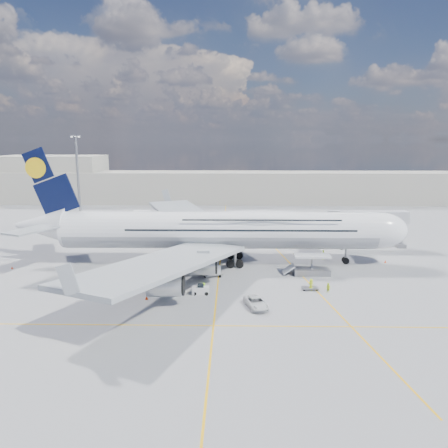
{
  "coord_description": "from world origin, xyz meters",
  "views": [
    {
      "loc": [
        2.43,
        -74.22,
        24.29
      ],
      "look_at": [
        0.85,
        8.0,
        8.34
      ],
      "focal_mm": 35.0,
      "sensor_mm": 36.0,
      "label": 1
    }
  ],
  "objects_px": {
    "dolly_row_c": "(117,292)",
    "cone_wing_right_outer": "(147,298)",
    "catering_truck_inner": "(201,236)",
    "crew_nose": "(323,255)",
    "dolly_row_a": "(155,289)",
    "crew_tug": "(204,288)",
    "dolly_nose_far": "(310,288)",
    "cone_wing_left_inner": "(178,245)",
    "cone_wing_left_outer": "(192,235)",
    "catering_truck_outer": "(145,218)",
    "dolly_nose_near": "(213,270)",
    "cargo_loader": "(311,268)",
    "light_mast": "(78,181)",
    "cone_nose": "(385,261)",
    "airliner": "(221,229)",
    "crew_van": "(311,284)",
    "baggage_tug": "(201,290)",
    "crew_loader": "(328,288)",
    "service_van": "(256,303)",
    "dolly_back": "(140,274)",
    "jet_bridge": "(356,220)",
    "cone_wing_right_inner": "(180,282)",
    "dolly_row_b": "(149,283)",
    "cone_tail": "(12,268)",
    "crew_wing": "(128,271)"
  },
  "relations": [
    {
      "from": "dolly_nose_far",
      "to": "crew_wing",
      "type": "bearing_deg",
      "value": 164.27
    },
    {
      "from": "crew_loader",
      "to": "cone_wing_right_inner",
      "type": "xyz_separation_m",
      "value": [
        -24.31,
        4.22,
        -0.56
      ]
    },
    {
      "from": "catering_truck_inner",
      "to": "cone_wing_left_inner",
      "type": "bearing_deg",
      "value": -173.24
    },
    {
      "from": "light_mast",
      "to": "dolly_row_c",
      "type": "height_order",
      "value": "light_mast"
    },
    {
      "from": "cargo_loader",
      "to": "cone_wing_left_outer",
      "type": "height_order",
      "value": "cargo_loader"
    },
    {
      "from": "dolly_back",
      "to": "dolly_nose_far",
      "type": "distance_m",
      "value": 30.29
    },
    {
      "from": "service_van",
      "to": "cone_wing_right_outer",
      "type": "relative_size",
      "value": 8.73
    },
    {
      "from": "cone_nose",
      "to": "dolly_nose_near",
      "type": "bearing_deg",
      "value": -164.33
    },
    {
      "from": "jet_bridge",
      "to": "crew_van",
      "type": "bearing_deg",
      "value": -118.4
    },
    {
      "from": "cone_wing_left_inner",
      "to": "crew_wing",
      "type": "bearing_deg",
      "value": -106.03
    },
    {
      "from": "catering_truck_inner",
      "to": "crew_nose",
      "type": "relative_size",
      "value": 3.55
    },
    {
      "from": "catering_truck_inner",
      "to": "light_mast",
      "type": "bearing_deg",
      "value": 126.98
    },
    {
      "from": "airliner",
      "to": "baggage_tug",
      "type": "height_order",
      "value": "airliner"
    },
    {
      "from": "jet_bridge",
      "to": "baggage_tug",
      "type": "bearing_deg",
      "value": -138.08
    },
    {
      "from": "jet_bridge",
      "to": "baggage_tug",
      "type": "xyz_separation_m",
      "value": [
        -32.35,
        -29.05,
        -6.12
      ]
    },
    {
      "from": "dolly_row_c",
      "to": "airliner",
      "type": "bearing_deg",
      "value": 44.67
    },
    {
      "from": "dolly_nose_far",
      "to": "crew_nose",
      "type": "distance_m",
      "value": 19.41
    },
    {
      "from": "light_mast",
      "to": "cone_tail",
      "type": "xyz_separation_m",
      "value": [
        0.38,
        -39.86,
        -12.94
      ]
    },
    {
      "from": "dolly_row_b",
      "to": "crew_loader",
      "type": "distance_m",
      "value": 29.22
    },
    {
      "from": "dolly_nose_near",
      "to": "airliner",
      "type": "bearing_deg",
      "value": 58.02
    },
    {
      "from": "jet_bridge",
      "to": "cone_wing_right_outer",
      "type": "xyz_separation_m",
      "value": [
        -40.58,
        -31.44,
        -6.55
      ]
    },
    {
      "from": "service_van",
      "to": "dolly_back",
      "type": "bearing_deg",
      "value": 128.61
    },
    {
      "from": "dolly_nose_far",
      "to": "crew_nose",
      "type": "bearing_deg",
      "value": 68.75
    },
    {
      "from": "dolly_row_c",
      "to": "cone_wing_right_outer",
      "type": "distance_m",
      "value": 5.67
    },
    {
      "from": "dolly_nose_far",
      "to": "cone_wing_right_inner",
      "type": "xyz_separation_m",
      "value": [
        -21.67,
        2.76,
        -0.03
      ]
    },
    {
      "from": "jet_bridge",
      "to": "light_mast",
      "type": "distance_m",
      "value": 74.11
    },
    {
      "from": "dolly_row_a",
      "to": "baggage_tug",
      "type": "distance_m",
      "value": 7.74
    },
    {
      "from": "crew_loader",
      "to": "cone_tail",
      "type": "xyz_separation_m",
      "value": [
        -57.52,
        12.21,
        -0.57
      ]
    },
    {
      "from": "baggage_tug",
      "to": "cargo_loader",
      "type": "bearing_deg",
      "value": 28.26
    },
    {
      "from": "cone_wing_left_inner",
      "to": "cone_wing_left_outer",
      "type": "xyz_separation_m",
      "value": [
        2.36,
        10.91,
        0.0
      ]
    },
    {
      "from": "cargo_loader",
      "to": "light_mast",
      "type": "height_order",
      "value": "light_mast"
    },
    {
      "from": "jet_bridge",
      "to": "catering_truck_inner",
      "type": "distance_m",
      "value": 35.63
    },
    {
      "from": "dolly_row_b",
      "to": "crew_tug",
      "type": "distance_m",
      "value": 9.39
    },
    {
      "from": "airliner",
      "to": "crew_van",
      "type": "distance_m",
      "value": 22.61
    },
    {
      "from": "cargo_loader",
      "to": "crew_loader",
      "type": "bearing_deg",
      "value": -83.81
    },
    {
      "from": "light_mast",
      "to": "cone_wing_right_outer",
      "type": "height_order",
      "value": "light_mast"
    },
    {
      "from": "dolly_row_a",
      "to": "crew_tug",
      "type": "distance_m",
      "value": 8.09
    },
    {
      "from": "service_van",
      "to": "cone_tail",
      "type": "distance_m",
      "value": 49.29
    },
    {
      "from": "dolly_row_a",
      "to": "dolly_nose_near",
      "type": "height_order",
      "value": "dolly_nose_near"
    },
    {
      "from": "cargo_loader",
      "to": "crew_nose",
      "type": "xyz_separation_m",
      "value": [
        4.37,
        9.97,
        -0.25
      ]
    },
    {
      "from": "cone_wing_left_outer",
      "to": "catering_truck_outer",
      "type": "bearing_deg",
      "value": 135.08
    },
    {
      "from": "crew_loader",
      "to": "service_van",
      "type": "bearing_deg",
      "value": -99.82
    },
    {
      "from": "dolly_row_c",
      "to": "crew_loader",
      "type": "distance_m",
      "value": 33.93
    },
    {
      "from": "jet_bridge",
      "to": "cone_wing_left_inner",
      "type": "bearing_deg",
      "value": 176.16
    },
    {
      "from": "cargo_loader",
      "to": "cone_wing_right_outer",
      "type": "xyz_separation_m",
      "value": [
        -27.59,
        -13.4,
        -0.94
      ]
    },
    {
      "from": "light_mast",
      "to": "dolly_back",
      "type": "distance_m",
      "value": 52.4
    },
    {
      "from": "crew_loader",
      "to": "crew_tug",
      "type": "distance_m",
      "value": 20.0
    },
    {
      "from": "crew_loader",
      "to": "cone_wing_left_outer",
      "type": "relative_size",
      "value": 2.76
    },
    {
      "from": "crew_van",
      "to": "crew_loader",
      "type": "bearing_deg",
      "value": -166.69
    },
    {
      "from": "crew_van",
      "to": "dolly_back",
      "type": "bearing_deg",
      "value": 28.01
    }
  ]
}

